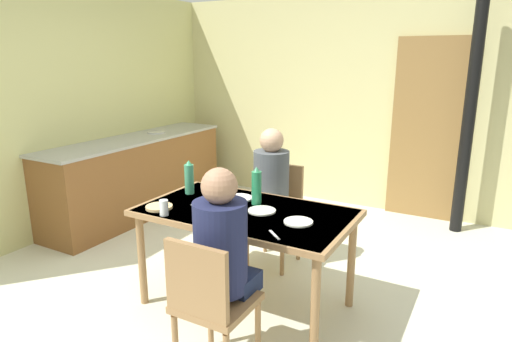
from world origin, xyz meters
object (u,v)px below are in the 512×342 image
Objects in this scene: person_far_diner at (270,180)px; serving_bowl_center at (227,217)px; dining_table at (246,220)px; chair_far_diner at (277,208)px; person_near_diner at (222,244)px; kitchen_counter at (138,176)px; chair_near_diner at (209,301)px; water_bottle_green_far at (189,178)px; water_bottle_green_near at (256,187)px.

serving_bowl_center is (0.14, -0.89, -0.01)m from person_far_diner.
dining_table is 0.66m from person_far_diner.
person_far_diner is (-0.00, -0.14, 0.28)m from chair_far_diner.
kitchen_counter is at bearing 143.14° from person_near_diner.
chair_near_diner is 1.00× the size of chair_far_diner.
person_near_diner reaches higher than water_bottle_green_far.
water_bottle_green_near is 0.59m from water_bottle_green_far.
serving_bowl_center is at bearing -89.26° from dining_table.
chair_near_diner reaches higher than dining_table.
kitchen_counter reaches higher than chair_far_diner.
water_bottle_green_near is 1.05× the size of water_bottle_green_far.
person_far_diner is at bearing 104.11° from chair_near_diner.
kitchen_counter is 1.86m from water_bottle_green_far.
water_bottle_green_far is (-0.45, -0.52, 0.09)m from person_far_diner.
kitchen_counter is 2.78× the size of chair_near_diner.
chair_near_diner is 5.12× the size of serving_bowl_center.
person_far_diner is at bearing 49.09° from water_bottle_green_far.
chair_far_diner is (1.97, -0.33, 0.05)m from kitchen_counter.
water_bottle_green_near is at bearing 105.50° from person_near_diner.
person_far_diner reaches higher than kitchen_counter.
water_bottle_green_near reaches higher than water_bottle_green_far.
water_bottle_green_far is at bearing 136.64° from person_near_diner.
dining_table is 1.72× the size of chair_far_diner.
serving_bowl_center reaches higher than dining_table.
person_near_diner and person_far_diner have the same top height.
water_bottle_green_near is 1.65× the size of serving_bowl_center.
water_bottle_green_near is (0.14, -0.62, 0.38)m from chair_far_diner.
kitchen_counter is 1.62× the size of dining_table.
dining_table is at bearing 109.19° from person_near_diner.
serving_bowl_center is at bearing -32.71° from kitchen_counter.
person_far_diner is (-0.36, 1.42, 0.28)m from chair_near_diner.
water_bottle_green_near is at bearing -24.35° from kitchen_counter.
serving_bowl_center is (0.59, -0.37, -0.10)m from water_bottle_green_far.
chair_far_diner is (-0.13, 0.78, -0.17)m from dining_table.
person_near_diner reaches higher than water_bottle_green_near.
water_bottle_green_far is 0.70m from serving_bowl_center.
person_far_diner reaches higher than water_bottle_green_far.
chair_far_diner is 5.12× the size of serving_bowl_center.
water_bottle_green_far is (1.52, -0.98, 0.42)m from kitchen_counter.
chair_far_diner is 1.49m from person_near_diner.
water_bottle_green_near is at bearing 88.72° from dining_table.
chair_far_diner is 3.24× the size of water_bottle_green_far.
chair_far_diner is 1.13× the size of person_near_diner.
chair_near_diner is at bearing -76.70° from water_bottle_green_near.
water_bottle_green_far is (-0.81, 0.90, 0.37)m from chair_near_diner.
person_far_diner is (-0.36, 1.28, 0.00)m from person_near_diner.
chair_far_diner reaches higher than dining_table.
person_near_diner is 0.45m from serving_bowl_center.
water_bottle_green_near is at bearing 102.32° from chair_far_diner.
chair_far_diner is 0.88m from water_bottle_green_far.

